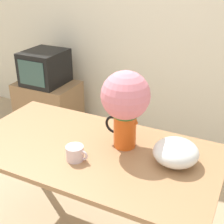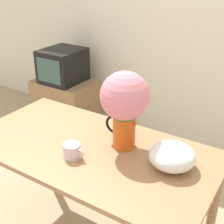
{
  "view_description": "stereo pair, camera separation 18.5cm",
  "coord_description": "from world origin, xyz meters",
  "px_view_note": "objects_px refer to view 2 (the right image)",
  "views": [
    {
      "loc": [
        0.99,
        -1.18,
        1.81
      ],
      "look_at": [
        0.25,
        0.32,
        1.0
      ],
      "focal_mm": 50.0,
      "sensor_mm": 36.0,
      "label": 1
    },
    {
      "loc": [
        1.15,
        -1.08,
        1.81
      ],
      "look_at": [
        0.25,
        0.32,
        1.0
      ],
      "focal_mm": 50.0,
      "sensor_mm": 36.0,
      "label": 2
    }
  ],
  "objects_px": {
    "flower_vase": "(125,102)",
    "coffee_mug": "(72,151)",
    "white_bowl": "(172,156)",
    "tv_set": "(63,65)"
  },
  "relations": [
    {
      "from": "coffee_mug",
      "to": "tv_set",
      "type": "relative_size",
      "value": 0.29
    },
    {
      "from": "white_bowl",
      "to": "flower_vase",
      "type": "bearing_deg",
      "value": 172.54
    },
    {
      "from": "tv_set",
      "to": "coffee_mug",
      "type": "bearing_deg",
      "value": -47.5
    },
    {
      "from": "flower_vase",
      "to": "tv_set",
      "type": "xyz_separation_m",
      "value": [
        -1.49,
        1.16,
        -0.34
      ]
    },
    {
      "from": "coffee_mug",
      "to": "flower_vase",
      "type": "bearing_deg",
      "value": 54.36
    },
    {
      "from": "flower_vase",
      "to": "coffee_mug",
      "type": "relative_size",
      "value": 3.52
    },
    {
      "from": "white_bowl",
      "to": "tv_set",
      "type": "distance_m",
      "value": 2.19
    },
    {
      "from": "coffee_mug",
      "to": "white_bowl",
      "type": "height_order",
      "value": "white_bowl"
    },
    {
      "from": "coffee_mug",
      "to": "white_bowl",
      "type": "xyz_separation_m",
      "value": [
        0.51,
        0.22,
        0.03
      ]
    },
    {
      "from": "coffee_mug",
      "to": "tv_set",
      "type": "height_order",
      "value": "tv_set"
    }
  ]
}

